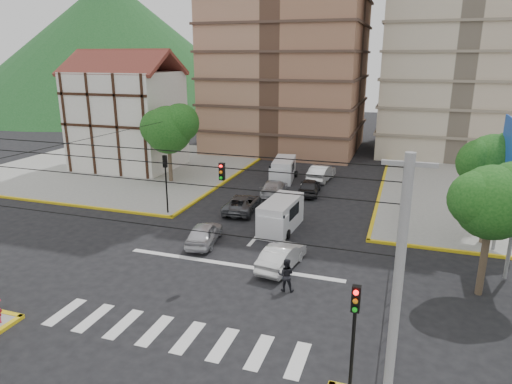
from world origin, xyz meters
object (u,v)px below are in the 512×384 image
at_px(van_right_lane, 280,216).
at_px(car_white_front_right, 282,256).
at_px(traffic_light_nw, 166,174).
at_px(car_silver_front_left, 204,233).
at_px(van_left_lane, 283,170).
at_px(traffic_light_se, 354,326).
at_px(pedestrian_crosswalk, 286,275).

bearing_deg(van_right_lane, car_white_front_right, -69.43).
bearing_deg(traffic_light_nw, car_white_front_right, -29.79).
distance_m(van_right_lane, car_silver_front_left, 5.40).
bearing_deg(car_white_front_right, van_left_lane, -67.24).
bearing_deg(car_silver_front_left, traffic_light_nw, -49.08).
xyz_separation_m(traffic_light_nw, van_left_lane, (5.72, 12.18, -2.10)).
relative_size(traffic_light_se, van_left_lane, 0.91).
height_order(van_right_lane, van_left_lane, van_right_lane).
height_order(traffic_light_se, pedestrian_crosswalk, traffic_light_se).
xyz_separation_m(traffic_light_nw, car_silver_front_left, (4.99, -4.26, -2.42)).
bearing_deg(pedestrian_crosswalk, car_silver_front_left, -42.38).
bearing_deg(traffic_light_se, van_right_lane, 113.91).
xyz_separation_m(van_left_lane, pedestrian_crosswalk, (5.77, -20.72, -0.14)).
xyz_separation_m(traffic_light_nw, van_right_lane, (8.96, -0.62, -2.07)).
height_order(traffic_light_se, car_white_front_right, traffic_light_se).
distance_m(traffic_light_se, car_silver_front_left, 15.72).
xyz_separation_m(car_silver_front_left, pedestrian_crosswalk, (6.50, -4.28, 0.18)).
height_order(van_left_lane, car_white_front_right, van_left_lane).
bearing_deg(car_white_front_right, van_right_lane, -65.49).
xyz_separation_m(car_silver_front_left, car_white_front_right, (5.60, -1.80, -0.00)).
height_order(traffic_light_nw, van_left_lane, traffic_light_nw).
height_order(traffic_light_se, van_left_lane, traffic_light_se).
distance_m(traffic_light_se, pedestrian_crosswalk, 8.47).
xyz_separation_m(van_right_lane, car_silver_front_left, (-3.97, -3.65, -0.34)).
relative_size(traffic_light_se, pedestrian_crosswalk, 2.52).
xyz_separation_m(van_right_lane, car_white_front_right, (1.63, -5.45, -0.35)).
bearing_deg(traffic_light_nw, pedestrian_crosswalk, -36.61).
bearing_deg(car_white_front_right, traffic_light_se, 125.53).
bearing_deg(pedestrian_crosswalk, car_white_front_right, -79.02).
bearing_deg(traffic_light_se, car_silver_front_left, 133.10).
relative_size(car_silver_front_left, car_white_front_right, 0.97).
relative_size(van_right_lane, van_left_lane, 1.00).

